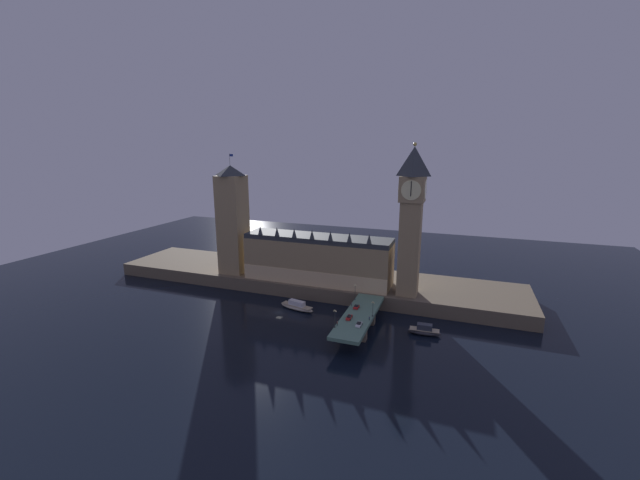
{
  "coord_description": "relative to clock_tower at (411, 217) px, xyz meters",
  "views": [
    {
      "loc": [
        74.58,
        -150.11,
        73.67
      ],
      "look_at": [
        12.74,
        20.0,
        30.64
      ],
      "focal_mm": 22.0,
      "sensor_mm": 36.0,
      "label": 1
    }
  ],
  "objects": [
    {
      "name": "ground_plane",
      "position": [
        -53.92,
        -26.08,
        -43.16
      ],
      "size": [
        400.0,
        400.0,
        0.0
      ],
      "primitive_type": "plane",
      "color": "black"
    },
    {
      "name": "embankment",
      "position": [
        -53.92,
        12.92,
        -39.83
      ],
      "size": [
        220.0,
        42.0,
        6.65
      ],
      "color": "brown",
      "rests_on": "ground_plane"
    },
    {
      "name": "parliament_hall",
      "position": [
        -45.95,
        3.39,
        -24.7
      ],
      "size": [
        74.97,
        18.32,
        28.37
      ],
      "color": "#9E845B",
      "rests_on": "embankment"
    },
    {
      "name": "clock_tower",
      "position": [
        0.0,
        0.0,
        0.0
      ],
      "size": [
        11.31,
        11.42,
        68.98
      ],
      "color": "#9E845B",
      "rests_on": "embankment"
    },
    {
      "name": "victoria_tower",
      "position": [
        -93.86,
        1.97,
        -7.51
      ],
      "size": [
        13.36,
        13.36,
        63.81
      ],
      "color": "#9E845B",
      "rests_on": "embankment"
    },
    {
      "name": "bridge",
      "position": [
        -15.14,
        -31.08,
        -37.93
      ],
      "size": [
        11.93,
        46.0,
        7.08
      ],
      "color": "slate",
      "rests_on": "ground_plane"
    },
    {
      "name": "car_northbound_lead",
      "position": [
        -17.77,
        -25.29,
        -35.47
      ],
      "size": [
        2.11,
        3.81,
        1.31
      ],
      "color": "red",
      "rests_on": "bridge"
    },
    {
      "name": "car_northbound_trail",
      "position": [
        -17.77,
        -36.45,
        -35.47
      ],
      "size": [
        1.84,
        4.5,
        1.3
      ],
      "color": "red",
      "rests_on": "bridge"
    },
    {
      "name": "car_southbound_lead",
      "position": [
        -12.52,
        -41.33,
        -35.46
      ],
      "size": [
        1.98,
        4.26,
        1.31
      ],
      "color": "white",
      "rests_on": "bridge"
    },
    {
      "name": "pedestrian_near_rail",
      "position": [
        -20.39,
        -43.86,
        -35.17
      ],
      "size": [
        0.38,
        0.38,
        1.71
      ],
      "color": "black",
      "rests_on": "bridge"
    },
    {
      "name": "pedestrian_mid_walk",
      "position": [
        -9.9,
        -35.24,
        -35.12
      ],
      "size": [
        0.38,
        0.38,
        1.8
      ],
      "color": "black",
      "rests_on": "bridge"
    },
    {
      "name": "pedestrian_far_rail",
      "position": [
        -20.39,
        -23.82,
        -35.09
      ],
      "size": [
        0.38,
        0.38,
        1.85
      ],
      "color": "black",
      "rests_on": "bridge"
    },
    {
      "name": "street_lamp_near",
      "position": [
        -20.79,
        -45.8,
        -31.57
      ],
      "size": [
        1.34,
        0.6,
        7.22
      ],
      "color": "#2D3333",
      "rests_on": "bridge"
    },
    {
      "name": "street_lamp_mid",
      "position": [
        -9.5,
        -31.08,
        -32.05
      ],
      "size": [
        1.34,
        0.6,
        6.44
      ],
      "color": "#2D3333",
      "rests_on": "bridge"
    },
    {
      "name": "street_lamp_far",
      "position": [
        -20.79,
        -16.36,
        -31.54
      ],
      "size": [
        1.34,
        0.6,
        7.28
      ],
      "color": "#2D3333",
      "rests_on": "bridge"
    },
    {
      "name": "boat_upstream",
      "position": [
        -47.41,
        -20.33,
        -41.55
      ],
      "size": [
        18.21,
        8.14,
        4.39
      ],
      "color": "#B2A893",
      "rests_on": "ground_plane"
    },
    {
      "name": "boat_downstream",
      "position": [
        10.68,
        -25.66,
        -41.51
      ],
      "size": [
        13.34,
        5.11,
        4.51
      ],
      "color": "#28282D",
      "rests_on": "ground_plane"
    }
  ]
}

